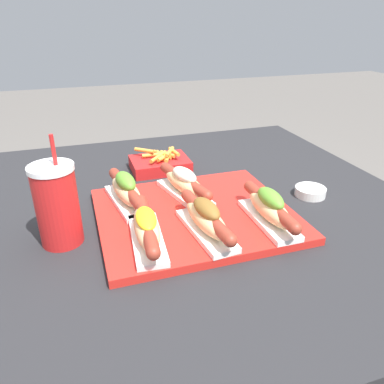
# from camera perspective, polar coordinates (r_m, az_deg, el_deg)

# --- Properties ---
(patio_table) EXTENTS (1.08, 1.10, 0.75)m
(patio_table) POSITION_cam_1_polar(r_m,az_deg,el_deg) (1.17, 0.96, -18.00)
(patio_table) COLOR #232326
(patio_table) RESTS_ON ground_plane
(serving_tray) EXTENTS (0.44, 0.38, 0.02)m
(serving_tray) POSITION_cam_1_polar(r_m,az_deg,el_deg) (0.87, 0.41, -3.46)
(serving_tray) COLOR red
(serving_tray) RESTS_ON patio_table
(hot_dog_0) EXTENTS (0.08, 0.23, 0.06)m
(hot_dog_0) POSITION_cam_1_polar(r_m,az_deg,el_deg) (0.74, -6.95, -5.41)
(hot_dog_0) COLOR white
(hot_dog_0) RESTS_ON serving_tray
(hot_dog_1) EXTENTS (0.08, 0.23, 0.07)m
(hot_dog_1) POSITION_cam_1_polar(r_m,az_deg,el_deg) (0.77, 2.19, -4.04)
(hot_dog_1) COLOR white
(hot_dog_1) RESTS_ON serving_tray
(hot_dog_2) EXTENTS (0.06, 0.23, 0.08)m
(hot_dog_2) POSITION_cam_1_polar(r_m,az_deg,el_deg) (0.82, 11.74, -2.39)
(hot_dog_2) COLOR white
(hot_dog_2) RESTS_ON serving_tray
(hot_dog_3) EXTENTS (0.09, 0.23, 0.08)m
(hot_dog_3) POSITION_cam_1_polar(r_m,az_deg,el_deg) (0.89, -10.00, 0.26)
(hot_dog_3) COLOR white
(hot_dog_3) RESTS_ON serving_tray
(hot_dog_4) EXTENTS (0.10, 0.22, 0.07)m
(hot_dog_4) POSITION_cam_1_polar(r_m,az_deg,el_deg) (0.92, -1.16, 1.36)
(hot_dog_4) COLOR white
(hot_dog_4) RESTS_ON serving_tray
(sauce_bowl) EXTENTS (0.08, 0.08, 0.02)m
(sauce_bowl) POSITION_cam_1_polar(r_m,az_deg,el_deg) (1.02, 17.59, 0.13)
(sauce_bowl) COLOR silver
(sauce_bowl) RESTS_ON patio_table
(drink_cup) EXTENTS (0.09, 0.09, 0.23)m
(drink_cup) POSITION_cam_1_polar(r_m,az_deg,el_deg) (0.79, -19.86, -1.86)
(drink_cup) COLOR red
(drink_cup) RESTS_ON patio_table
(fries_basket) EXTENTS (0.17, 0.13, 0.06)m
(fries_basket) POSITION_cam_1_polar(r_m,az_deg,el_deg) (1.13, -4.87, 4.37)
(fries_basket) COLOR red
(fries_basket) RESTS_ON patio_table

